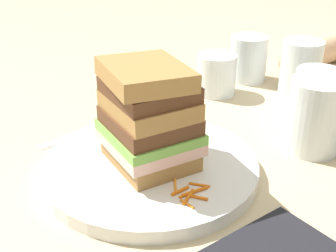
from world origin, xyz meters
TOP-DOWN VIEW (x-y plane):
  - ground_plane at (0.00, 0.00)m, footprint 3.00×3.00m
  - main_plate at (-0.02, -0.02)m, footprint 0.27×0.27m
  - sandwich at (-0.02, -0.02)m, footprint 0.13×0.12m
  - carrot_shred_0 at (-0.09, -0.02)m, footprint 0.01×0.02m
  - carrot_shred_1 at (-0.11, -0.02)m, footprint 0.02×0.01m
  - carrot_shred_2 at (-0.09, -0.03)m, footprint 0.00×0.03m
  - carrot_shred_3 at (-0.12, -0.01)m, footprint 0.02×0.03m
  - carrot_shred_4 at (-0.10, 0.01)m, footprint 0.03×0.01m
  - carrot_shred_5 at (-0.09, 0.01)m, footprint 0.03×0.01m
  - carrot_shred_6 at (0.06, -0.04)m, footprint 0.00×0.02m
  - carrot_shred_7 at (0.07, -0.04)m, footprint 0.01×0.02m
  - carrot_shred_8 at (0.08, -0.03)m, footprint 0.02×0.01m
  - carrot_shred_9 at (0.07, -0.04)m, footprint 0.02×0.03m
  - carrot_shred_10 at (0.04, -0.04)m, footprint 0.03×0.02m
  - carrot_shred_11 at (0.08, -0.05)m, footprint 0.02×0.00m
  - carrot_shred_12 at (0.06, -0.02)m, footprint 0.02×0.02m
  - carrot_shred_13 at (0.07, -0.03)m, footprint 0.01×0.03m
  - knife at (-0.17, -0.01)m, footprint 0.03×0.20m
  - juice_glass at (0.08, 0.19)m, footprint 0.08×0.08m
  - empty_tumbler_0 at (-0.15, 0.23)m, footprint 0.07×0.07m
  - empty_tumbler_1 at (-0.16, 0.33)m, footprint 0.07×0.07m
  - empty_tumbler_2 at (0.03, 0.28)m, footprint 0.07×0.07m
  - empty_tumbler_3 at (-0.05, 0.34)m, footprint 0.07×0.07m

SIDE VIEW (x-z plane):
  - ground_plane at x=0.00m, z-range 0.00..0.00m
  - knife at x=-0.17m, z-range 0.00..0.00m
  - main_plate at x=-0.02m, z-range 0.00..0.02m
  - carrot_shred_2 at x=-0.09m, z-range 0.02..0.02m
  - carrot_shred_11 at x=0.08m, z-range 0.02..0.02m
  - carrot_shred_12 at x=0.06m, z-range 0.02..0.02m
  - carrot_shred_7 at x=0.07m, z-range 0.02..0.02m
  - carrot_shred_1 at x=-0.11m, z-range 0.02..0.02m
  - carrot_shred_10 at x=0.04m, z-range 0.02..0.02m
  - carrot_shred_8 at x=0.08m, z-range 0.02..0.02m
  - carrot_shred_3 at x=-0.12m, z-range 0.02..0.02m
  - carrot_shred_4 at x=-0.10m, z-range 0.02..0.02m
  - carrot_shred_9 at x=0.07m, z-range 0.02..0.02m
  - carrot_shred_0 at x=-0.09m, z-range 0.02..0.02m
  - carrot_shred_13 at x=0.07m, z-range 0.02..0.02m
  - carrot_shred_5 at x=-0.09m, z-range 0.02..0.02m
  - carrot_shred_6 at x=0.06m, z-range 0.02..0.02m
  - empty_tumbler_0 at x=-0.15m, z-range 0.00..0.07m
  - empty_tumbler_2 at x=0.03m, z-range 0.00..0.08m
  - empty_tumbler_1 at x=-0.16m, z-range 0.00..0.09m
  - juice_glass at x=0.08m, z-range -0.01..0.10m
  - empty_tumbler_3 at x=-0.05m, z-range 0.00..0.10m
  - sandwich at x=-0.02m, z-range 0.02..0.15m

